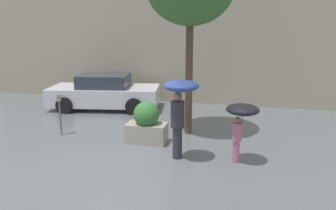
# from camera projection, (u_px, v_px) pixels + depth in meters

# --- Properties ---
(ground_plane) EXTENTS (40.00, 40.00, 0.00)m
(ground_plane) POSITION_uv_depth(u_px,v_px,m) (119.00, 158.00, 8.27)
(ground_plane) COLOR slate
(building_facade) EXTENTS (18.00, 0.30, 6.00)m
(building_facade) POSITION_uv_depth(u_px,v_px,m) (176.00, 31.00, 13.68)
(building_facade) COLOR #9E937F
(building_facade) RESTS_ON ground
(planter_box) EXTENTS (1.13, 0.73, 1.19)m
(planter_box) POSITION_uv_depth(u_px,v_px,m) (147.00, 124.00, 9.26)
(planter_box) COLOR #9E9384
(planter_box) RESTS_ON ground
(person_adult) EXTENTS (0.84, 0.84, 2.01)m
(person_adult) POSITION_uv_depth(u_px,v_px,m) (180.00, 102.00, 7.86)
(person_adult) COLOR #2D2D33
(person_adult) RESTS_ON ground
(person_child) EXTENTS (0.79, 0.79, 1.46)m
(person_child) POSITION_uv_depth(u_px,v_px,m) (241.00, 116.00, 7.74)
(person_child) COLOR #B76684
(person_child) RESTS_ON ground
(parked_car_near) EXTENTS (4.51, 2.53, 1.37)m
(parked_car_near) POSITION_uv_depth(u_px,v_px,m) (105.00, 93.00, 13.05)
(parked_car_near) COLOR silver
(parked_car_near) RESTS_ON ground
(parking_meter) EXTENTS (0.14, 0.14, 1.26)m
(parking_meter) POSITION_uv_depth(u_px,v_px,m) (59.00, 106.00, 9.81)
(parking_meter) COLOR #595B60
(parking_meter) RESTS_ON ground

